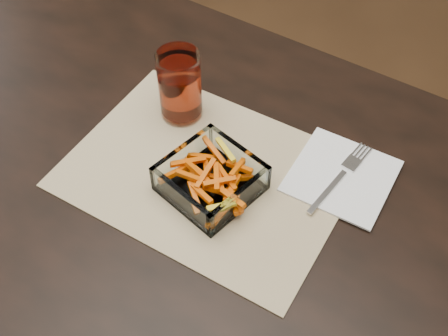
{
  "coord_description": "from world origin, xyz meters",
  "views": [
    {
      "loc": [
        0.43,
        -0.41,
        1.48
      ],
      "look_at": [
        0.12,
        0.06,
        0.78
      ],
      "focal_mm": 45.0,
      "sensor_mm": 36.0,
      "label": 1
    }
  ],
  "objects": [
    {
      "name": "dining_table",
      "position": [
        0.0,
        0.0,
        0.66
      ],
      "size": [
        1.6,
        0.9,
        0.75
      ],
      "color": "black",
      "rests_on": "ground"
    },
    {
      "name": "napkin",
      "position": [
        0.28,
        0.17,
        0.76
      ],
      "size": [
        0.17,
        0.17,
        0.0
      ],
      "primitive_type": "cube",
      "rotation": [
        0.0,
        0.0,
        0.05
      ],
      "color": "white",
      "rests_on": "placemat"
    },
    {
      "name": "glass_bowl",
      "position": [
        0.11,
        0.04,
        0.78
      ],
      "size": [
        0.16,
        0.16,
        0.05
      ],
      "rotation": [
        0.0,
        0.0,
        -0.2
      ],
      "color": "white",
      "rests_on": "placemat"
    },
    {
      "name": "placemat",
      "position": [
        0.09,
        0.06,
        0.75
      ],
      "size": [
        0.46,
        0.35,
        0.0
      ],
      "primitive_type": "cube",
      "rotation": [
        0.0,
        0.0,
        0.04
      ],
      "color": "tan",
      "rests_on": "dining_table"
    },
    {
      "name": "tumbler",
      "position": [
        -0.03,
        0.15,
        0.81
      ],
      "size": [
        0.07,
        0.07,
        0.13
      ],
      "color": "white",
      "rests_on": "placemat"
    },
    {
      "name": "fork",
      "position": [
        0.28,
        0.17,
        0.76
      ],
      "size": [
        0.03,
        0.18,
        0.0
      ],
      "rotation": [
        0.0,
        0.0,
        -0.11
      ],
      "color": "silver",
      "rests_on": "napkin"
    }
  ]
}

